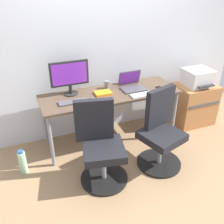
{
  "coord_description": "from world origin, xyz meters",
  "views": [
    {
      "loc": [
        -1.09,
        -2.76,
        2.08
      ],
      "look_at": [
        0.0,
        -0.05,
        0.47
      ],
      "focal_mm": 40.49,
      "sensor_mm": 36.0,
      "label": 1
    }
  ],
  "objects_px": {
    "water_bottle_on_floor": "(23,162)",
    "coffee_mug": "(122,81)",
    "office_chair_right": "(160,132)",
    "open_laptop": "(132,84)",
    "printer": "(198,78)",
    "desktop_monitor": "(69,76)",
    "side_cabinet": "(193,104)",
    "office_chair_left": "(100,147)"
  },
  "relations": [
    {
      "from": "office_chair_left",
      "to": "coffee_mug",
      "type": "distance_m",
      "value": 1.13
    },
    {
      "from": "printer",
      "to": "water_bottle_on_floor",
      "type": "xyz_separation_m",
      "value": [
        -2.57,
        -0.24,
        -0.59
      ]
    },
    {
      "from": "desktop_monitor",
      "to": "printer",
      "type": "bearing_deg",
      "value": -4.9
    },
    {
      "from": "printer",
      "to": "coffee_mug",
      "type": "xyz_separation_m",
      "value": [
        -1.11,
        0.22,
        0.03
      ]
    },
    {
      "from": "office_chair_left",
      "to": "water_bottle_on_floor",
      "type": "bearing_deg",
      "value": 153.68
    },
    {
      "from": "office_chair_right",
      "to": "water_bottle_on_floor",
      "type": "bearing_deg",
      "value": 165.46
    },
    {
      "from": "office_chair_left",
      "to": "desktop_monitor",
      "type": "height_order",
      "value": "desktop_monitor"
    },
    {
      "from": "desktop_monitor",
      "to": "open_laptop",
      "type": "distance_m",
      "value": 0.83
    },
    {
      "from": "desktop_monitor",
      "to": "coffee_mug",
      "type": "bearing_deg",
      "value": 5.07
    },
    {
      "from": "water_bottle_on_floor",
      "to": "coffee_mug",
      "type": "relative_size",
      "value": 3.37
    },
    {
      "from": "open_laptop",
      "to": "coffee_mug",
      "type": "relative_size",
      "value": 3.37
    },
    {
      "from": "open_laptop",
      "to": "office_chair_right",
      "type": "bearing_deg",
      "value": -85.16
    },
    {
      "from": "open_laptop",
      "to": "coffee_mug",
      "type": "xyz_separation_m",
      "value": [
        -0.06,
        0.18,
        -0.01
      ]
    },
    {
      "from": "side_cabinet",
      "to": "printer",
      "type": "relative_size",
      "value": 1.55
    },
    {
      "from": "printer",
      "to": "desktop_monitor",
      "type": "height_order",
      "value": "desktop_monitor"
    },
    {
      "from": "printer",
      "to": "coffee_mug",
      "type": "distance_m",
      "value": 1.13
    },
    {
      "from": "side_cabinet",
      "to": "desktop_monitor",
      "type": "height_order",
      "value": "desktop_monitor"
    },
    {
      "from": "office_chair_right",
      "to": "open_laptop",
      "type": "relative_size",
      "value": 3.03
    },
    {
      "from": "side_cabinet",
      "to": "desktop_monitor",
      "type": "distance_m",
      "value": 1.97
    },
    {
      "from": "office_chair_left",
      "to": "water_bottle_on_floor",
      "type": "distance_m",
      "value": 0.96
    },
    {
      "from": "open_laptop",
      "to": "coffee_mug",
      "type": "bearing_deg",
      "value": 107.57
    },
    {
      "from": "office_chair_right",
      "to": "coffee_mug",
      "type": "distance_m",
      "value": 0.95
    },
    {
      "from": "desktop_monitor",
      "to": "open_laptop",
      "type": "height_order",
      "value": "desktop_monitor"
    },
    {
      "from": "printer",
      "to": "desktop_monitor",
      "type": "relative_size",
      "value": 0.83
    },
    {
      "from": "printer",
      "to": "open_laptop",
      "type": "relative_size",
      "value": 1.29
    },
    {
      "from": "side_cabinet",
      "to": "office_chair_right",
      "type": "bearing_deg",
      "value": -146.84
    },
    {
      "from": "office_chair_left",
      "to": "side_cabinet",
      "type": "bearing_deg",
      "value": 20.33
    },
    {
      "from": "printer",
      "to": "coffee_mug",
      "type": "height_order",
      "value": "printer"
    },
    {
      "from": "desktop_monitor",
      "to": "office_chair_right",
      "type": "bearing_deg",
      "value": -43.15
    },
    {
      "from": "office_chair_left",
      "to": "side_cabinet",
      "type": "height_order",
      "value": "office_chair_left"
    },
    {
      "from": "office_chair_right",
      "to": "coffee_mug",
      "type": "bearing_deg",
      "value": 97.57
    },
    {
      "from": "side_cabinet",
      "to": "desktop_monitor",
      "type": "bearing_deg",
      "value": 175.13
    },
    {
      "from": "office_chair_left",
      "to": "open_laptop",
      "type": "height_order",
      "value": "open_laptop"
    },
    {
      "from": "side_cabinet",
      "to": "open_laptop",
      "type": "bearing_deg",
      "value": 177.7
    },
    {
      "from": "side_cabinet",
      "to": "water_bottle_on_floor",
      "type": "xyz_separation_m",
      "value": [
        -2.57,
        -0.24,
        -0.16
      ]
    },
    {
      "from": "office_chair_right",
      "to": "open_laptop",
      "type": "distance_m",
      "value": 0.78
    },
    {
      "from": "open_laptop",
      "to": "office_chair_left",
      "type": "bearing_deg",
      "value": -135.27
    },
    {
      "from": "office_chair_right",
      "to": "side_cabinet",
      "type": "xyz_separation_m",
      "value": [
        0.99,
        0.65,
        -0.11
      ]
    },
    {
      "from": "coffee_mug",
      "to": "desktop_monitor",
      "type": "bearing_deg",
      "value": -174.93
    },
    {
      "from": "water_bottle_on_floor",
      "to": "desktop_monitor",
      "type": "bearing_deg",
      "value": 28.86
    },
    {
      "from": "office_chair_right",
      "to": "coffee_mug",
      "type": "xyz_separation_m",
      "value": [
        -0.12,
        0.87,
        0.35
      ]
    },
    {
      "from": "side_cabinet",
      "to": "open_laptop",
      "type": "height_order",
      "value": "open_laptop"
    }
  ]
}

